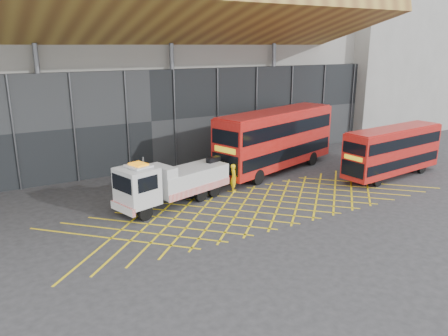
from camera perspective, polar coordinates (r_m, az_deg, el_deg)
ground_plane at (r=25.69m, az=-4.14°, el=-6.87°), size 120.00×120.00×0.00m
road_markings at (r=27.95m, az=4.76°, el=-4.95°), size 26.36×7.16×0.01m
construction_building at (r=41.60m, az=-13.49°, el=14.14°), size 55.00×23.97×18.00m
east_building at (r=56.42m, az=19.09°, el=15.09°), size 15.00×12.00×20.00m
recovery_truck at (r=27.81m, az=-6.95°, el=-1.85°), size 9.30×4.30×3.26m
bus_towed at (r=35.13m, az=6.82°, el=3.93°), size 12.31×6.18×4.91m
bus_second at (r=35.89m, az=21.19°, el=2.25°), size 9.60×3.11×3.84m
worker at (r=30.26m, az=1.27°, el=-1.29°), size 0.67×0.83×1.98m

